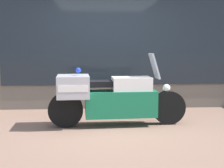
{
  "coord_description": "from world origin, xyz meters",
  "views": [
    {
      "loc": [
        -0.32,
        -5.18,
        1.42
      ],
      "look_at": [
        0.04,
        0.77,
        0.69
      ],
      "focal_mm": 50.0,
      "sensor_mm": 36.0,
      "label": 1
    }
  ],
  "objects": [
    {
      "name": "ground_plane",
      "position": [
        0.0,
        0.0,
        0.0
      ],
      "size": [
        60.0,
        60.0,
        0.0
      ],
      "primitive_type": "plane",
      "color": "#7A5B4C"
    },
    {
      "name": "shop_building",
      "position": [
        -0.41,
        2.0,
        2.03
      ],
      "size": [
        6.59,
        0.55,
        4.04
      ],
      "color": "#6B6056",
      "rests_on": "ground"
    },
    {
      "name": "window_display",
      "position": [
        0.35,
        2.03,
        0.48
      ],
      "size": [
        5.28,
        0.3,
        2.03
      ],
      "color": "slate",
      "rests_on": "ground"
    },
    {
      "name": "paramedic_motorcycle",
      "position": [
        -0.04,
        0.27,
        0.53
      ],
      "size": [
        2.47,
        0.65,
        1.29
      ],
      "rotation": [
        0.0,
        0.0,
        0.06
      ],
      "color": "black",
      "rests_on": "ground"
    }
  ]
}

